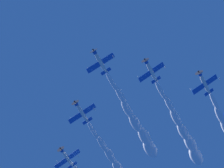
# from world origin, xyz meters

# --- Properties ---
(airplane_lead) EXTENTS (7.68, 7.14, 2.87)m
(airplane_lead) POSITION_xyz_m (-3.34, -3.06, 82.86)
(airplane_lead) COLOR silver
(airplane_left_wingman) EXTENTS (7.58, 7.12, 3.20)m
(airplane_left_wingman) POSITION_xyz_m (-14.57, -9.92, 84.24)
(airplane_left_wingman) COLOR silver
(airplane_right_wingman) EXTENTS (7.70, 7.12, 3.00)m
(airplane_right_wingman) POSITION_xyz_m (5.75, -13.89, 82.44)
(airplane_right_wingman) COLOR silver
(airplane_outer_left) EXTENTS (7.66, 7.14, 2.91)m
(airplane_outer_left) POSITION_xyz_m (-26.33, -17.36, 83.32)
(airplane_outer_left) COLOR silver
(airplane_outer_right) EXTENTS (7.51, 7.11, 3.42)m
(airplane_outer_right) POSITION_xyz_m (14.77, -25.50, 84.13)
(airplane_outer_right) COLOR silver
(smoke_trail_lead) EXTENTS (6.57, 28.19, 4.09)m
(smoke_trail_lead) POSITION_xyz_m (-6.77, -24.56, 84.24)
(smoke_trail_lead) COLOR white
(smoke_trail_left_wingman) EXTENTS (6.80, 28.41, 3.99)m
(smoke_trail_left_wingman) POSITION_xyz_m (-18.06, -31.75, 85.64)
(smoke_trail_left_wingman) COLOR white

